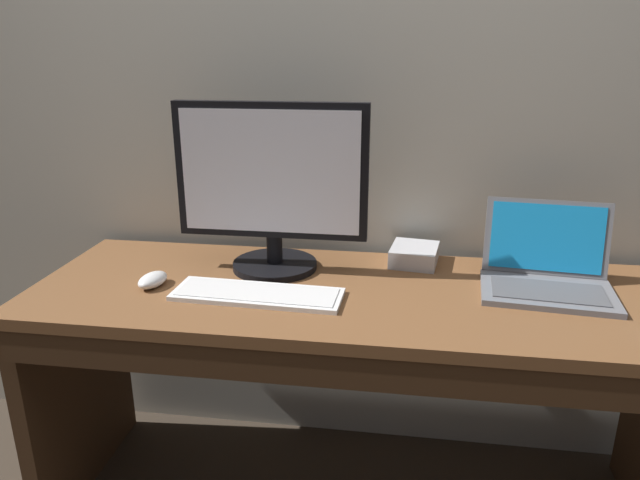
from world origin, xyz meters
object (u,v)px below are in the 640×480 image
object	(u,v)px
laptop_space_gray	(547,272)
wired_keyboard	(257,294)
external_drive_box	(414,255)
external_monitor	(272,187)
computer_mouse	(153,280)

from	to	relation	value
laptop_space_gray	wired_keyboard	distance (m)	0.80
external_drive_box	external_monitor	bearing A→B (deg)	-164.26
computer_mouse	laptop_space_gray	bearing A→B (deg)	18.65
computer_mouse	external_drive_box	size ratio (longest dim) A/B	0.68
laptop_space_gray	external_monitor	distance (m)	0.80
external_monitor	wired_keyboard	size ratio (longest dim) A/B	1.20
computer_mouse	external_drive_box	bearing A→B (deg)	32.97
wired_keyboard	external_drive_box	size ratio (longest dim) A/B	2.98
external_monitor	external_drive_box	world-z (taller)	external_monitor
wired_keyboard	external_monitor	bearing A→B (deg)	89.83
laptop_space_gray	external_drive_box	size ratio (longest dim) A/B	2.37
wired_keyboard	computer_mouse	world-z (taller)	computer_mouse
external_drive_box	computer_mouse	bearing A→B (deg)	-158.25
computer_mouse	external_drive_box	world-z (taller)	external_drive_box
external_monitor	wired_keyboard	world-z (taller)	external_monitor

